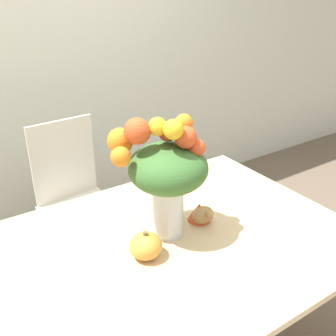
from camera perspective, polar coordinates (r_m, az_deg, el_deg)
The scene contains 6 objects.
wall_back at distance 2.81m, azimuth -18.99°, elevation 16.85°, with size 8.00×0.06×2.70m.
dining_table at distance 1.70m, azimuth 0.02°, elevation -12.81°, with size 1.56×1.11×0.74m.
flower_vase at distance 1.56m, azimuth -0.37°, elevation -0.45°, with size 0.39×0.34×0.53m.
pumpkin at distance 1.55m, azimuth -3.25°, elevation -11.20°, with size 0.13×0.13×0.12m.
turkey_figurine at distance 1.77m, azimuth 4.79°, elevation -6.55°, with size 0.10×0.14×0.09m.
dining_chair_near_window at distance 2.45m, azimuth -13.17°, elevation -4.63°, with size 0.45×0.45×0.99m.
Camera 1 is at (-0.74, -1.11, 1.72)m, focal length 42.00 mm.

